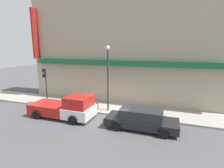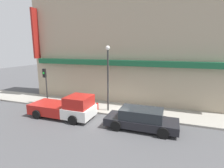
% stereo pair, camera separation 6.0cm
% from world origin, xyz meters
% --- Properties ---
extents(ground_plane, '(80.00, 80.00, 0.00)m').
position_xyz_m(ground_plane, '(0.00, 0.00, 0.00)').
color(ground_plane, '#4C4C4F').
extents(sidewalk, '(36.00, 3.08, 0.15)m').
position_xyz_m(sidewalk, '(0.00, 1.54, 0.07)').
color(sidewalk, '#9E998E').
rests_on(sidewalk, ground).
extents(building, '(19.80, 3.80, 10.88)m').
position_xyz_m(building, '(-0.01, 4.56, 5.43)').
color(building, tan).
rests_on(building, ground).
extents(pickup_truck, '(5.13, 2.28, 1.82)m').
position_xyz_m(pickup_truck, '(-3.21, -1.47, 0.79)').
color(pickup_truck, white).
rests_on(pickup_truck, ground).
extents(parked_car, '(4.79, 2.04, 1.39)m').
position_xyz_m(parked_car, '(2.68, -1.47, 0.69)').
color(parked_car, black).
rests_on(parked_car, ground).
extents(fire_hydrant, '(0.21, 0.21, 0.60)m').
position_xyz_m(fire_hydrant, '(-1.50, 0.62, 0.45)').
color(fire_hydrant, red).
rests_on(fire_hydrant, sidewalk).
extents(street_lamp, '(0.36, 0.36, 5.39)m').
position_xyz_m(street_lamp, '(-0.54, 0.73, 3.53)').
color(street_lamp, '#2D2D2D').
rests_on(street_lamp, sidewalk).
extents(traffic_light, '(0.28, 0.42, 3.35)m').
position_xyz_m(traffic_light, '(-6.66, 0.47, 2.47)').
color(traffic_light, '#2D2D2D').
rests_on(traffic_light, sidewalk).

